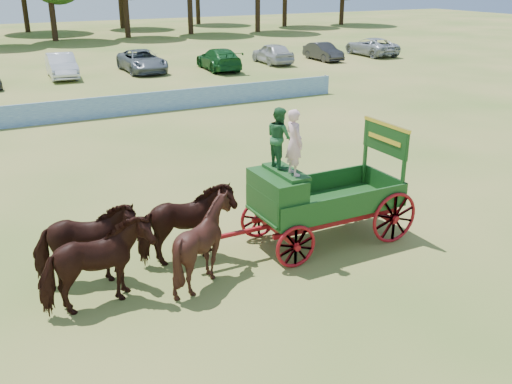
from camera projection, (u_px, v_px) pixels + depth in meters
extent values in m
plane|color=#A5884A|center=(335.00, 269.00, 13.73)|extent=(160.00, 160.00, 0.00)
imported|color=black|center=(97.00, 266.00, 11.84)|extent=(2.45, 1.36, 1.97)
imported|color=black|center=(86.00, 245.00, 12.75)|extent=(2.50, 1.53, 1.97)
imported|color=black|center=(204.00, 242.00, 12.87)|extent=(1.98, 1.81, 1.97)
imported|color=black|center=(186.00, 225.00, 13.78)|extent=(2.34, 1.09, 1.97)
cube|color=#A01017|center=(276.00, 230.00, 14.41)|extent=(0.12, 2.00, 0.12)
cube|color=#A01017|center=(371.00, 209.00, 15.70)|extent=(0.12, 2.00, 0.12)
cube|color=#A01017|center=(338.00, 222.00, 14.56)|extent=(3.80, 0.10, 0.12)
cube|color=#A01017|center=(315.00, 208.00, 15.47)|extent=(3.80, 0.10, 0.12)
cube|color=#A01017|center=(244.00, 232.00, 13.97)|extent=(2.80, 0.09, 0.09)
cube|color=#1D511B|center=(326.00, 205.00, 14.91)|extent=(3.80, 1.80, 0.10)
cube|color=#1D511B|center=(347.00, 206.00, 14.08)|extent=(3.80, 0.06, 0.55)
cube|color=#1D511B|center=(309.00, 184.00, 15.53)|extent=(3.80, 0.06, 0.55)
cube|color=#1D511B|center=(384.00, 183.00, 15.61)|extent=(0.06, 1.80, 0.55)
cube|color=#1D511B|center=(277.00, 195.00, 14.07)|extent=(0.85, 1.70, 1.05)
cube|color=#1D511B|center=(286.00, 172.00, 13.97)|extent=(0.55, 1.50, 0.08)
cube|color=#1D511B|center=(263.00, 205.00, 13.98)|extent=(0.10, 1.60, 0.65)
cube|color=#1D511B|center=(270.00, 215.00, 14.16)|extent=(0.55, 1.60, 0.06)
cube|color=#1D511B|center=(404.00, 169.00, 14.68)|extent=(0.08, 0.08, 1.80)
cube|color=#1D511B|center=(365.00, 153.00, 16.01)|extent=(0.08, 0.08, 1.80)
cube|color=#1D511B|center=(385.00, 139.00, 15.13)|extent=(0.07, 1.75, 0.75)
cube|color=gold|center=(387.00, 125.00, 14.99)|extent=(0.08, 1.80, 0.09)
cube|color=gold|center=(384.00, 139.00, 15.11)|extent=(0.02, 1.30, 0.12)
torus|color=#A01017|center=(296.00, 247.00, 13.64)|extent=(1.09, 0.09, 1.09)
torus|color=#A01017|center=(259.00, 218.00, 15.22)|extent=(1.09, 0.09, 1.09)
torus|color=#A01017|center=(394.00, 218.00, 14.88)|extent=(1.39, 0.09, 1.39)
torus|color=#A01017|center=(351.00, 194.00, 16.45)|extent=(1.39, 0.09, 1.39)
imported|color=beige|center=(294.00, 142.00, 13.38)|extent=(0.38, 0.58, 1.59)
imported|color=#235F32|center=(279.00, 137.00, 13.98)|extent=(0.57, 0.73, 1.50)
cube|color=#1C4C9C|center=(108.00, 107.00, 28.02)|extent=(26.00, 0.08, 1.05)
imported|color=silver|center=(62.00, 66.00, 38.50)|extent=(1.99, 5.03, 1.63)
imported|color=slate|center=(142.00, 61.00, 40.88)|extent=(2.61, 5.59, 1.55)
imported|color=#144C1E|center=(219.00, 59.00, 41.71)|extent=(2.69, 5.58, 1.57)
imported|color=#B2B2B7|center=(272.00, 53.00, 44.68)|extent=(2.17, 4.79, 1.59)
imported|color=#262628|center=(323.00, 52.00, 46.35)|extent=(1.56, 4.24, 1.39)
imported|color=#999EA5|center=(371.00, 47.00, 49.12)|extent=(2.64, 5.47, 1.50)
cylinder|color=#382314|center=(53.00, 18.00, 59.10)|extent=(0.60, 0.60, 4.67)
cylinder|color=#382314|center=(127.00, 16.00, 62.24)|extent=(0.60, 0.60, 4.62)
cylinder|color=#382314|center=(190.00, 11.00, 65.81)|extent=(0.60, 0.60, 5.12)
cylinder|color=#382314|center=(258.00, 9.00, 68.34)|extent=(0.60, 0.60, 5.17)
cylinder|color=#382314|center=(285.00, 7.00, 75.34)|extent=(0.60, 0.60, 5.03)
cylinder|color=#382314|center=(342.00, 8.00, 78.12)|extent=(0.60, 0.60, 4.36)
cylinder|color=#382314|center=(25.00, 7.00, 67.80)|extent=(0.60, 0.60, 5.73)
cylinder|color=#382314|center=(121.00, 9.00, 72.71)|extent=(0.60, 0.60, 4.83)
cylinder|color=#382314|center=(198.00, 4.00, 78.79)|extent=(0.60, 0.60, 5.43)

